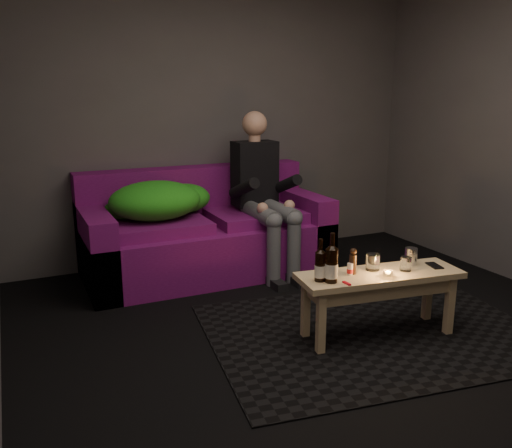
# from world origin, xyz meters

# --- Properties ---
(floor) EXTENTS (4.50, 4.50, 0.00)m
(floor) POSITION_xyz_m (0.00, 0.00, 0.00)
(floor) COLOR black
(floor) RESTS_ON ground
(room) EXTENTS (4.50, 4.50, 4.50)m
(room) POSITION_xyz_m (0.00, 0.47, 1.64)
(room) COLOR silver
(room) RESTS_ON ground
(rug) EXTENTS (2.35, 1.85, 0.01)m
(rug) POSITION_xyz_m (0.27, 0.16, 0.00)
(rug) COLOR black
(rug) RESTS_ON floor
(sofa) EXTENTS (2.10, 0.95, 0.90)m
(sofa) POSITION_xyz_m (-0.31, 1.82, 0.33)
(sofa) COLOR #670D5E
(sofa) RESTS_ON floor
(green_blanket) EXTENTS (0.92, 0.63, 0.32)m
(green_blanket) POSITION_xyz_m (-0.71, 1.81, 0.68)
(green_blanket) COLOR #26951B
(green_blanket) RESTS_ON sofa
(person) EXTENTS (0.38, 0.87, 1.40)m
(person) POSITION_xyz_m (0.17, 1.65, 0.73)
(person) COLOR black
(person) RESTS_ON sofa
(coffee_table) EXTENTS (1.12, 0.49, 0.44)m
(coffee_table) POSITION_xyz_m (0.27, 0.11, 0.36)
(coffee_table) COLOR #D5B97C
(coffee_table) RESTS_ON rug
(beer_bottle_a) EXTENTS (0.07, 0.07, 0.27)m
(beer_bottle_a) POSITION_xyz_m (-0.17, 0.13, 0.54)
(beer_bottle_a) COLOR black
(beer_bottle_a) RESTS_ON coffee_table
(beer_bottle_b) EXTENTS (0.08, 0.08, 0.31)m
(beer_bottle_b) POSITION_xyz_m (-0.12, 0.09, 0.56)
(beer_bottle_b) COLOR black
(beer_bottle_b) RESTS_ON coffee_table
(salt_shaker) EXTENTS (0.05, 0.05, 0.08)m
(salt_shaker) POSITION_xyz_m (0.06, 0.15, 0.48)
(salt_shaker) COLOR silver
(salt_shaker) RESTS_ON coffee_table
(pepper_mill) EXTENTS (0.06, 0.06, 0.13)m
(pepper_mill) POSITION_xyz_m (0.09, 0.16, 0.51)
(pepper_mill) COLOR black
(pepper_mill) RESTS_ON coffee_table
(tumbler_back) EXTENTS (0.11, 0.11, 0.11)m
(tumbler_back) POSITION_xyz_m (0.25, 0.17, 0.49)
(tumbler_back) COLOR white
(tumbler_back) RESTS_ON coffee_table
(tealight) EXTENTS (0.06, 0.06, 0.04)m
(tealight) POSITION_xyz_m (0.26, 0.01, 0.46)
(tealight) COLOR white
(tealight) RESTS_ON coffee_table
(tumbler_front) EXTENTS (0.10, 0.10, 0.09)m
(tumbler_front) POSITION_xyz_m (0.44, 0.06, 0.49)
(tumbler_front) COLOR white
(tumbler_front) RESTS_ON coffee_table
(steel_cup) EXTENTS (0.09, 0.09, 0.11)m
(steel_cup) POSITION_xyz_m (0.56, 0.16, 0.50)
(steel_cup) COLOR silver
(steel_cup) RESTS_ON coffee_table
(smartphone) EXTENTS (0.10, 0.15, 0.01)m
(smartphone) POSITION_xyz_m (0.68, 0.06, 0.45)
(smartphone) COLOR black
(smartphone) RESTS_ON coffee_table
(red_lighter) EXTENTS (0.02, 0.07, 0.01)m
(red_lighter) POSITION_xyz_m (-0.05, 0.02, 0.45)
(red_lighter) COLOR red
(red_lighter) RESTS_ON coffee_table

